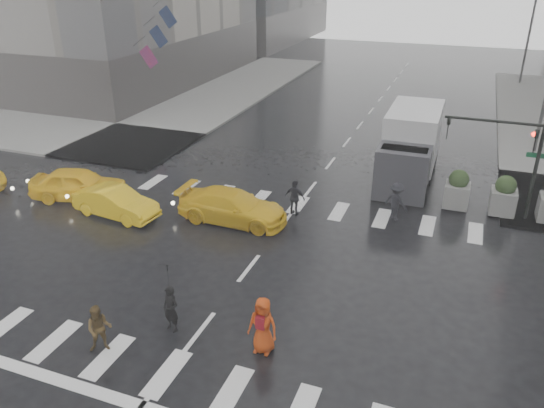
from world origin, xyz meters
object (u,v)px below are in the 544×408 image
at_px(pedestrian_orange, 263,325).
at_px(taxi_front, 79,184).
at_px(traffic_signal_pole, 514,150).
at_px(box_truck, 410,145).
at_px(taxi_mid, 116,202).
at_px(pedestrian_brown, 99,329).

xyz_separation_m(pedestrian_orange, taxi_front, (-12.37, 7.07, -0.16)).
relative_size(traffic_signal_pole, taxi_front, 1.00).
bearing_deg(box_truck, taxi_mid, -142.95).
relative_size(traffic_signal_pole, pedestrian_orange, 2.44).
bearing_deg(taxi_front, pedestrian_brown, -154.68).
xyz_separation_m(pedestrian_orange, taxi_mid, (-9.56, 6.12, -0.26)).
bearing_deg(traffic_signal_pole, box_truck, 147.08).
xyz_separation_m(taxi_front, taxi_mid, (2.81, -0.95, -0.10)).
distance_m(traffic_signal_pole, pedestrian_brown, 18.03).
distance_m(traffic_signal_pole, taxi_front, 19.98).
bearing_deg(taxi_mid, box_truck, -46.09).
height_order(traffic_signal_pole, taxi_mid, traffic_signal_pole).
xyz_separation_m(pedestrian_brown, taxi_front, (-7.83, 8.74, -0.01)).
bearing_deg(box_truck, pedestrian_brown, -112.25).
relative_size(pedestrian_brown, taxi_front, 0.34).
relative_size(traffic_signal_pole, box_truck, 0.66).
bearing_deg(box_truck, taxi_front, -151.47).
relative_size(pedestrian_brown, taxi_mid, 0.38).
bearing_deg(taxi_mid, traffic_signal_pole, -63.32).
bearing_deg(pedestrian_brown, pedestrian_orange, -9.53).
height_order(pedestrian_brown, taxi_front, pedestrian_brown).
xyz_separation_m(traffic_signal_pole, taxi_mid, (-16.36, -6.01, -2.55)).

